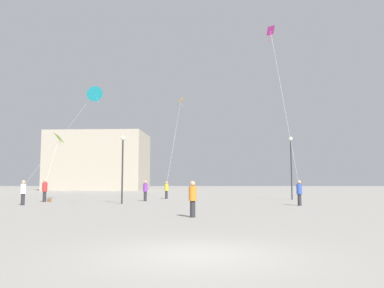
{
  "coord_description": "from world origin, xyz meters",
  "views": [
    {
      "loc": [
        -0.08,
        -8.88,
        1.6
      ],
      "look_at": [
        0.0,
        19.38,
        4.35
      ],
      "focal_mm": 36.68,
      "sensor_mm": 36.0,
      "label": 1
    }
  ],
  "objects_px": {
    "kite_cyan_diamond": "(93,94)",
    "kite_magenta_delta": "(270,35)",
    "kite_amber_diamond": "(180,100)",
    "building_centre_hall": "(98,162)",
    "kite_lime_delta": "(58,138)",
    "person_in_blue": "(298,192)",
    "person_in_white": "(22,191)",
    "person_in_red": "(43,189)",
    "lamppost_west": "(121,158)",
    "person_in_purple": "(144,190)",
    "handbag_beside_flyer": "(48,200)",
    "person_in_orange": "(192,197)",
    "lamppost_east": "(290,158)",
    "person_in_yellow": "(165,189)"
  },
  "relations": [
    {
      "from": "building_centre_hall",
      "to": "lamppost_west",
      "type": "bearing_deg",
      "value": -74.84
    },
    {
      "from": "person_in_white",
      "to": "lamppost_west",
      "type": "relative_size",
      "value": 0.34
    },
    {
      "from": "person_in_purple",
      "to": "lamppost_east",
      "type": "height_order",
      "value": "lamppost_east"
    },
    {
      "from": "person_in_blue",
      "to": "building_centre_hall",
      "type": "distance_m",
      "value": 59.22
    },
    {
      "from": "person_in_red",
      "to": "building_centre_hall",
      "type": "relative_size",
      "value": 0.09
    },
    {
      "from": "person_in_blue",
      "to": "person_in_white",
      "type": "xyz_separation_m",
      "value": [
        -19.13,
        0.46,
        0.0
      ]
    },
    {
      "from": "person_in_orange",
      "to": "kite_cyan_diamond",
      "type": "height_order",
      "value": "kite_cyan_diamond"
    },
    {
      "from": "kite_lime_delta",
      "to": "person_in_white",
      "type": "bearing_deg",
      "value": -88.63
    },
    {
      "from": "kite_cyan_diamond",
      "to": "person_in_orange",
      "type": "bearing_deg",
      "value": -48.39
    },
    {
      "from": "person_in_blue",
      "to": "kite_lime_delta",
      "type": "bearing_deg",
      "value": 114.92
    },
    {
      "from": "kite_cyan_diamond",
      "to": "kite_magenta_delta",
      "type": "distance_m",
      "value": 14.23
    },
    {
      "from": "person_in_purple",
      "to": "lamppost_west",
      "type": "distance_m",
      "value": 5.03
    },
    {
      "from": "person_in_orange",
      "to": "kite_amber_diamond",
      "type": "height_order",
      "value": "kite_amber_diamond"
    },
    {
      "from": "kite_magenta_delta",
      "to": "building_centre_hall",
      "type": "xyz_separation_m",
      "value": [
        -25.0,
        50.66,
        -7.12
      ]
    },
    {
      "from": "kite_cyan_diamond",
      "to": "kite_lime_delta",
      "type": "height_order",
      "value": "kite_cyan_diamond"
    },
    {
      "from": "kite_lime_delta",
      "to": "kite_magenta_delta",
      "type": "xyz_separation_m",
      "value": [
        18.04,
        -5.84,
        7.34
      ]
    },
    {
      "from": "person_in_purple",
      "to": "person_in_white",
      "type": "xyz_separation_m",
      "value": [
        -7.82,
        -5.91,
        -0.01
      ]
    },
    {
      "from": "kite_lime_delta",
      "to": "lamppost_west",
      "type": "xyz_separation_m",
      "value": [
        6.78,
        -5.88,
        -2.16
      ]
    },
    {
      "from": "building_centre_hall",
      "to": "handbag_beside_flyer",
      "type": "xyz_separation_m",
      "value": [
        7.29,
        -47.74,
        -5.65
      ]
    },
    {
      "from": "person_in_red",
      "to": "person_in_blue",
      "type": "bearing_deg",
      "value": 37.34
    },
    {
      "from": "person_in_yellow",
      "to": "person_in_white",
      "type": "xyz_separation_m",
      "value": [
        -9.31,
        -10.52,
        0.03
      ]
    },
    {
      "from": "person_in_purple",
      "to": "handbag_beside_flyer",
      "type": "bearing_deg",
      "value": 38.18
    },
    {
      "from": "person_in_blue",
      "to": "person_in_white",
      "type": "relative_size",
      "value": 1.0
    },
    {
      "from": "person_in_purple",
      "to": "building_centre_hall",
      "type": "xyz_separation_m",
      "value": [
        -14.96,
        46.48,
        4.81
      ]
    },
    {
      "from": "person_in_orange",
      "to": "kite_lime_delta",
      "type": "xyz_separation_m",
      "value": [
        -11.99,
        16.96,
        4.64
      ]
    },
    {
      "from": "kite_amber_diamond",
      "to": "lamppost_west",
      "type": "xyz_separation_m",
      "value": [
        -3.96,
        -13.54,
        -7.22
      ]
    },
    {
      "from": "person_in_orange",
      "to": "kite_lime_delta",
      "type": "bearing_deg",
      "value": 19.25
    },
    {
      "from": "kite_cyan_diamond",
      "to": "kite_lime_delta",
      "type": "relative_size",
      "value": 1.41
    },
    {
      "from": "person_in_red",
      "to": "building_centre_hall",
      "type": "xyz_separation_m",
      "value": [
        -6.94,
        47.84,
        4.76
      ]
    },
    {
      "from": "kite_cyan_diamond",
      "to": "lamppost_west",
      "type": "bearing_deg",
      "value": 71.0
    },
    {
      "from": "lamppost_east",
      "to": "kite_cyan_diamond",
      "type": "bearing_deg",
      "value": -145.83
    },
    {
      "from": "kite_cyan_diamond",
      "to": "lamppost_west",
      "type": "distance_m",
      "value": 5.63
    },
    {
      "from": "building_centre_hall",
      "to": "person_in_purple",
      "type": "bearing_deg",
      "value": -72.16
    },
    {
      "from": "person_in_blue",
      "to": "building_centre_hall",
      "type": "relative_size",
      "value": 0.09
    },
    {
      "from": "kite_lime_delta",
      "to": "kite_magenta_delta",
      "type": "height_order",
      "value": "kite_magenta_delta"
    },
    {
      "from": "person_in_white",
      "to": "kite_magenta_delta",
      "type": "distance_m",
      "value": 21.55
    },
    {
      "from": "person_in_white",
      "to": "lamppost_east",
      "type": "xyz_separation_m",
      "value": [
        20.91,
        8.52,
        2.84
      ]
    },
    {
      "from": "person_in_red",
      "to": "person_in_white",
      "type": "height_order",
      "value": "person_in_red"
    },
    {
      "from": "kite_amber_diamond",
      "to": "building_centre_hall",
      "type": "distance_m",
      "value": 41.45
    },
    {
      "from": "person_in_purple",
      "to": "kite_cyan_diamond",
      "type": "xyz_separation_m",
      "value": [
        -2.51,
        -7.98,
        6.42
      ]
    },
    {
      "from": "kite_cyan_diamond",
      "to": "lamppost_east",
      "type": "xyz_separation_m",
      "value": [
        15.6,
        10.59,
        -3.59
      ]
    },
    {
      "from": "kite_magenta_delta",
      "to": "person_in_white",
      "type": "bearing_deg",
      "value": -174.47
    },
    {
      "from": "kite_magenta_delta",
      "to": "building_centre_hall",
      "type": "distance_m",
      "value": 56.94
    },
    {
      "from": "kite_amber_diamond",
      "to": "lamppost_east",
      "type": "bearing_deg",
      "value": -32.94
    },
    {
      "from": "building_centre_hall",
      "to": "handbag_beside_flyer",
      "type": "distance_m",
      "value": 48.62
    },
    {
      "from": "person_in_purple",
      "to": "kite_amber_diamond",
      "type": "height_order",
      "value": "kite_amber_diamond"
    },
    {
      "from": "person_in_yellow",
      "to": "lamppost_east",
      "type": "height_order",
      "value": "lamppost_east"
    },
    {
      "from": "lamppost_west",
      "to": "handbag_beside_flyer",
      "type": "xyz_separation_m",
      "value": [
        -6.45,
        2.96,
        -3.27
      ]
    },
    {
      "from": "person_in_white",
      "to": "lamppost_west",
      "type": "bearing_deg",
      "value": 34.45
    },
    {
      "from": "person_in_yellow",
      "to": "kite_magenta_delta",
      "type": "bearing_deg",
      "value": 145.45
    }
  ]
}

